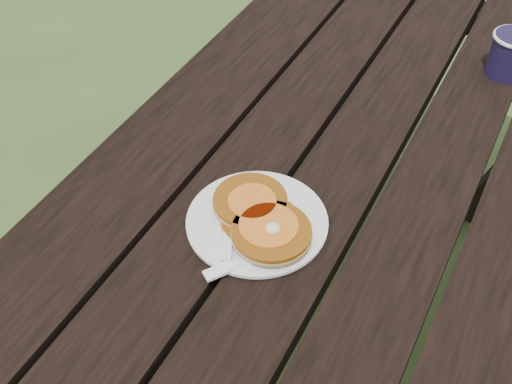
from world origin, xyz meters
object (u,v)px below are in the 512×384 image
at_px(plate, 257,222).
at_px(pancake_stack, 261,218).
at_px(picnic_table, 347,257).
at_px(coffee_cup, 511,52).

height_order(plate, pancake_stack, pancake_stack).
distance_m(picnic_table, coffee_cup, 0.56).
bearing_deg(picnic_table, plate, -103.26).
bearing_deg(coffee_cup, plate, -112.96).
relative_size(pancake_stack, coffee_cup, 2.02).
relative_size(plate, coffee_cup, 2.45).
bearing_deg(plate, picnic_table, 76.74).
xyz_separation_m(plate, pancake_stack, (0.01, -0.01, 0.02)).
height_order(picnic_table, pancake_stack, pancake_stack).
bearing_deg(plate, pancake_stack, -28.95).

